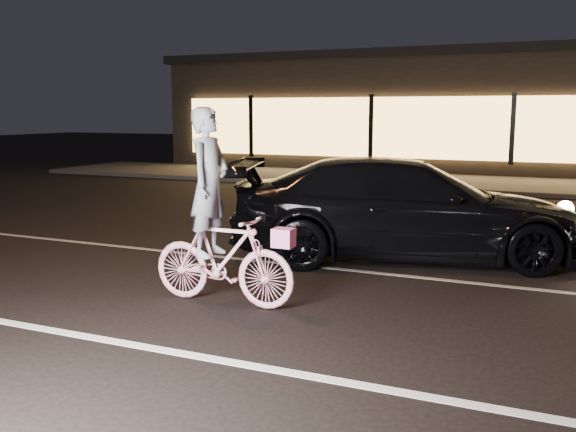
% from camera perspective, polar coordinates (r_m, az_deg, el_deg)
% --- Properties ---
extents(ground, '(90.00, 90.00, 0.00)m').
position_cam_1_polar(ground, '(6.69, 8.07, -9.48)').
color(ground, black).
rests_on(ground, ground).
extents(lane_stripe_near, '(60.00, 0.12, 0.01)m').
position_cam_1_polar(lane_stripe_near, '(5.35, 3.55, -14.28)').
color(lane_stripe_near, silver).
rests_on(lane_stripe_near, ground).
extents(lane_stripe_far, '(60.00, 0.10, 0.01)m').
position_cam_1_polar(lane_stripe_far, '(8.55, 11.73, -5.38)').
color(lane_stripe_far, gray).
rests_on(lane_stripe_far, ground).
extents(sidewalk, '(30.00, 4.00, 0.12)m').
position_cam_1_polar(sidewalk, '(19.30, 18.65, 2.63)').
color(sidewalk, '#383533').
rests_on(sidewalk, ground).
extents(storefront, '(25.40, 8.42, 4.20)m').
position_cam_1_polar(storefront, '(25.13, 20.18, 8.76)').
color(storefront, black).
rests_on(storefront, ground).
extents(cyclist, '(1.74, 0.60, 2.19)m').
position_cam_1_polar(cyclist, '(7.16, -6.17, -1.74)').
color(cyclist, '#DE3865').
rests_on(cyclist, ground).
extents(sedan, '(5.47, 3.51, 1.48)m').
position_cam_1_polar(sedan, '(9.48, 10.47, 0.62)').
color(sedan, black).
rests_on(sedan, ground).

